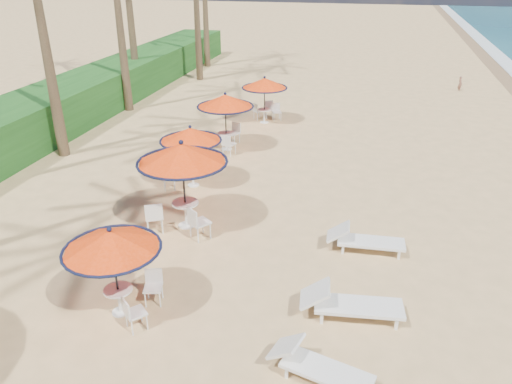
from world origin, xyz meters
TOP-DOWN VIEW (x-y plane):
  - ground at (0.00, 0.00)m, footprint 160.00×160.00m
  - scrub_hedge at (-13.50, 11.00)m, footprint 3.00×40.00m
  - station_0 at (-4.63, -0.01)m, footprint 2.05×2.05m
  - station_1 at (-4.69, 3.91)m, footprint 2.51×2.51m
  - station_2 at (-5.50, 6.68)m, footprint 2.05×2.05m
  - station_3 at (-5.35, 10.32)m, footprint 2.24×2.24m
  - station_4 at (-4.66, 14.22)m, footprint 2.09×2.14m
  - lounger_near at (-0.30, -0.91)m, footprint 2.03×1.11m
  - lounger_mid at (0.13, 0.99)m, footprint 2.26×0.93m
  - lounger_far at (0.32, 3.80)m, footprint 2.05×0.74m
  - person at (4.95, 22.70)m, footprint 0.31×0.38m

SIDE VIEW (x-z plane):
  - ground at x=0.00m, z-range 0.00..0.00m
  - lounger_near at x=-0.30m, z-range -0.02..0.67m
  - lounger_far at x=0.32m, z-range -0.02..0.70m
  - lounger_mid at x=0.13m, z-range -0.03..0.76m
  - person at x=4.95m, z-range 0.00..0.89m
  - scrub_hedge at x=-13.50m, z-range 0.00..1.80m
  - station_4 at x=-4.66m, z-range 0.50..2.68m
  - station_2 at x=-5.50m, z-range 0.56..2.70m
  - station_0 at x=-4.63m, z-range 0.56..2.70m
  - station_3 at x=-5.35m, z-range 0.61..2.95m
  - station_1 at x=-4.69m, z-range 0.69..3.31m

